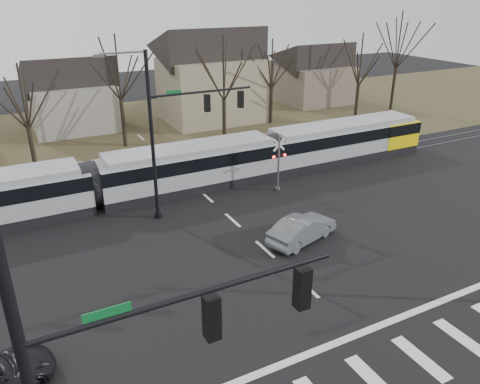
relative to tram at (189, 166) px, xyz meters
name	(u,v)px	position (x,y,z in m)	size (l,w,h in m)	color
ground	(332,310)	(0.48, -16.00, -1.73)	(140.00, 140.00, 0.00)	black
grass_verge	(135,132)	(0.48, 16.00, -1.73)	(140.00, 28.00, 0.01)	#38331E
crosswalk	(398,369)	(0.48, -20.00, -1.73)	(27.00, 2.60, 0.01)	silver
stop_line	(359,334)	(0.48, -17.80, -1.73)	(28.00, 0.35, 0.01)	silver
lane_dashes	(196,187)	(0.48, 0.00, -1.73)	(0.18, 30.00, 0.01)	silver
rail_pair	(197,188)	(0.48, -0.20, -1.70)	(90.00, 1.52, 0.06)	#59595E
tram	(189,166)	(0.00, 0.00, 0.00)	(41.96, 3.12, 3.18)	gray
sedan	(302,229)	(2.84, -10.11, -0.99)	(4.79, 2.85, 1.49)	slate
signal_pole_far	(177,126)	(-1.92, -3.50, 3.97)	(9.28, 0.44, 10.20)	black
rail_crossing_signal	(278,165)	(5.48, -3.21, 0.15)	(1.08, 0.36, 4.00)	#59595B
tree_row	(171,91)	(2.48, 10.00, 3.27)	(59.20, 7.20, 10.00)	black
house_b	(71,90)	(-4.52, 20.00, 2.24)	(8.64, 7.56, 7.65)	gray
house_c	(211,71)	(9.48, 17.00, 3.50)	(10.80, 8.64, 10.10)	gray
house_d	(315,70)	(24.48, 19.00, 2.24)	(8.64, 7.56, 7.65)	brown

